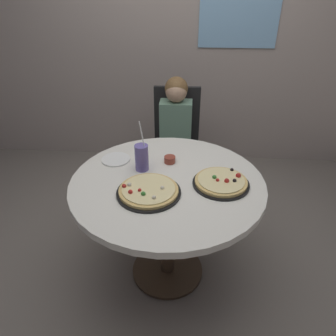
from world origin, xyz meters
TOP-DOWN VIEW (x-y plane):
  - ground_plane at (0.00, 0.00)m, footprint 8.00×8.00m
  - wall_with_window at (0.00, 1.71)m, footprint 5.20×0.14m
  - dining_table at (0.00, 0.00)m, footprint 1.11×1.11m
  - chair_wooden at (-0.00, 1.03)m, footprint 0.40×0.40m
  - diner_child at (0.00, 0.85)m, footprint 0.26×0.41m
  - pizza_veggie at (0.30, -0.02)m, footprint 0.32×0.32m
  - pizza_cheese at (-0.09, -0.14)m, footprint 0.35×0.35m
  - soda_cup at (-0.16, 0.11)m, footprint 0.08×0.08m
  - sauce_bowl at (-0.00, 0.20)m, footprint 0.07×0.07m
  - plate_small at (-0.34, 0.20)m, footprint 0.18×0.18m

SIDE VIEW (x-z plane):
  - ground_plane at x=0.00m, z-range 0.00..0.00m
  - diner_child at x=0.00m, z-range -0.06..1.02m
  - chair_wooden at x=0.00m, z-range 0.06..1.01m
  - dining_table at x=0.00m, z-range 0.26..1.01m
  - plate_small at x=-0.34m, z-range 0.75..0.76m
  - pizza_cheese at x=-0.09m, z-range 0.74..0.79m
  - pizza_veggie at x=0.30m, z-range 0.74..0.79m
  - sauce_bowl at x=0.00m, z-range 0.75..0.79m
  - soda_cup at x=-0.16m, z-range 0.68..0.98m
  - wall_with_window at x=0.00m, z-range 0.00..2.90m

